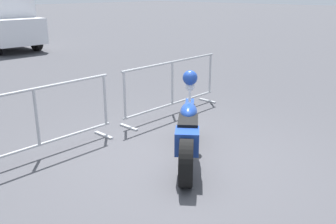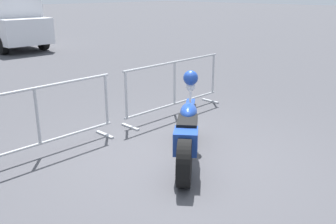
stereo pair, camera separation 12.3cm
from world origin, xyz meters
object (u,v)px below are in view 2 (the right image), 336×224
motorcycle (188,131)px  pedestrian (17,18)px  crowd_barrier_near (38,121)px  crowd_barrier_far (175,87)px  delivery_van (2,18)px

motorcycle → pedestrian: pedestrian is taller
crowd_barrier_near → crowd_barrier_far: (2.89, 0.00, 0.00)m
crowd_barrier_near → pedestrian: pedestrian is taller
motorcycle → pedestrian: bearing=33.9°
crowd_barrier_near → motorcycle: bearing=-48.8°
pedestrian → crowd_barrier_far: bearing=-82.6°
motorcycle → delivery_van: (2.88, 13.26, 0.78)m
motorcycle → delivery_van: size_ratio=0.35×
crowd_barrier_near → crowd_barrier_far: size_ratio=1.00×
crowd_barrier_near → delivery_van: size_ratio=0.51×
crowd_barrier_far → pedestrian: bearing=75.8°
motorcycle → crowd_barrier_far: size_ratio=0.68×
delivery_van → pedestrian: size_ratio=2.98×
delivery_van → crowd_barrier_near: bearing=-19.5°
crowd_barrier_far → pedestrian: pedestrian is taller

